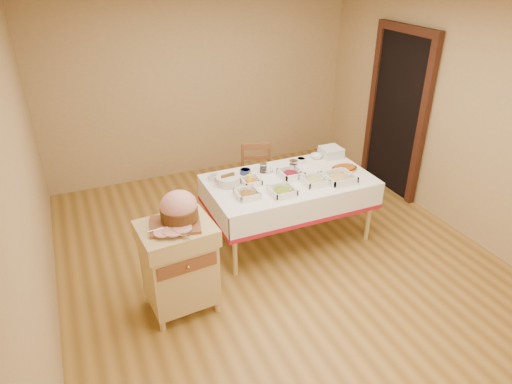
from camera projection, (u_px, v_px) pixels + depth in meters
room_shell at (278, 148)px, 4.44m from camera, size 5.00×5.00×5.00m
doorway at (397, 111)px, 6.04m from camera, size 0.09×1.10×2.20m
dining_table at (289, 192)px, 5.12m from camera, size 1.82×1.02×0.76m
butcher_cart at (179, 263)px, 4.11m from camera, size 0.68×0.58×0.90m
dining_chair at (257, 179)px, 5.75m from camera, size 0.49×0.48×0.88m
ham_on_board at (178, 210)px, 3.91m from camera, size 0.46×0.44×0.30m
serving_dish_a at (247, 194)px, 4.67m from camera, size 0.23×0.23×0.10m
serving_dish_b at (282, 191)px, 4.73m from camera, size 0.25×0.25×0.10m
serving_dish_c at (314, 181)px, 4.94m from camera, size 0.25×0.25×0.10m
serving_dish_d at (339, 178)px, 4.99m from camera, size 0.30×0.30×0.12m
serving_dish_e at (251, 181)px, 4.93m from camera, size 0.20×0.19×0.09m
serving_dish_f at (291, 174)px, 5.08m from camera, size 0.26×0.25×0.12m
small_bowl_left at (214, 177)px, 5.02m from camera, size 0.12×0.12×0.06m
small_bowl_mid at (245, 171)px, 5.15m from camera, size 0.12×0.12×0.05m
small_bowl_right at (301, 160)px, 5.41m from camera, size 0.11×0.11×0.06m
bowl_white_imported at (267, 170)px, 5.21m from camera, size 0.16×0.16×0.03m
bowl_small_imported at (316, 156)px, 5.54m from camera, size 0.19×0.19×0.05m
preserve_jar_left at (263, 168)px, 5.18m from camera, size 0.09×0.09×0.11m
preserve_jar_right at (293, 166)px, 5.22m from camera, size 0.10×0.10×0.12m
mustard_bottle at (249, 180)px, 4.86m from camera, size 0.05×0.05×0.16m
bread_basket at (228, 180)px, 4.91m from camera, size 0.26×0.26×0.11m
plate_stack at (331, 152)px, 5.56m from camera, size 0.24×0.24×0.12m
brass_platter at (344, 168)px, 5.24m from camera, size 0.31×0.22×0.04m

